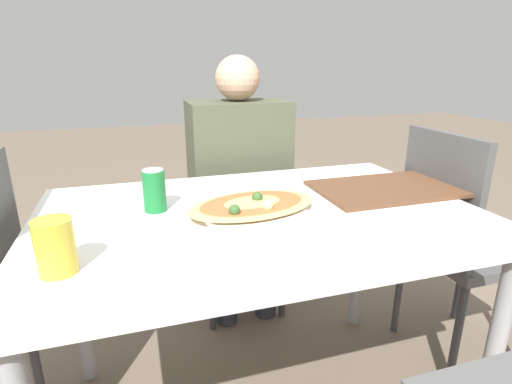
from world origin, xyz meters
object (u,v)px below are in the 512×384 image
Objects in this scene: dining_table at (260,234)px; pizza_main at (252,207)px; chair_side_right at (456,237)px; drink_glass at (55,247)px; soda_can at (154,190)px; chair_far_seated at (234,200)px; person_seated at (240,169)px.

pizza_main is at bearing -162.09° from dining_table.
chair_side_right is 8.05× the size of drink_glass.
chair_side_right is (0.83, 0.07, -0.15)m from dining_table.
pizza_main is at bearing -84.63° from chair_side_right.
soda_can is (-0.27, 0.10, 0.04)m from pizza_main.
chair_far_seated is 1.18m from drink_glass.
drink_glass is at bearing -124.87° from soda_can.
drink_glass is (-0.48, -0.21, 0.04)m from pizza_main.
pizza_main is (-0.85, -0.08, 0.25)m from chair_side_right.
person_seated is at bearing 80.38° from dining_table.
chair_side_right is at bearing 12.27° from drink_glass.
soda_can is at bearing 159.03° from pizza_main.
chair_far_seated is at bearing 58.53° from soda_can.
soda_can reaches higher than pizza_main.
person_seated reaches higher than chair_side_right.
person_seated is 0.68m from soda_can.
dining_table is 1.06× the size of person_seated.
chair_side_right is at bearing 142.08° from person_seated.
pizza_main is 3.60× the size of drink_glass.
person_seated is 1.06m from drink_glass.
chair_side_right reaches higher than dining_table.
pizza_main is at bearing 79.98° from chair_far_seated.
chair_far_seated is 7.54× the size of soda_can.
dining_table is at bearing -17.70° from soda_can.
chair_side_right is 0.78× the size of person_seated.
chair_far_seated is at bearing -90.00° from person_seated.
chair_far_seated reaches higher than soda_can.
soda_can is at bearing 162.30° from dining_table.
drink_glass is at bearing -77.73° from chair_side_right.
chair_side_right is 2.24× the size of pizza_main.
chair_far_seated reaches higher than pizza_main.
pizza_main is at bearing 78.20° from person_seated.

